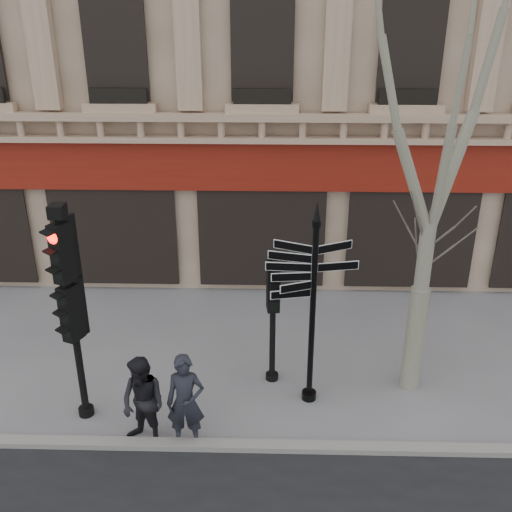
# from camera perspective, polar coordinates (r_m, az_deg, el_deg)

# --- Properties ---
(ground) EXTENTS (80.00, 80.00, 0.00)m
(ground) POSITION_cam_1_polar(r_m,az_deg,el_deg) (11.90, 0.11, -14.19)
(ground) COLOR slate
(ground) RESTS_ON ground
(kerb) EXTENTS (80.00, 0.25, 0.12)m
(kerb) POSITION_cam_1_polar(r_m,az_deg,el_deg) (10.79, -0.09, -18.48)
(kerb) COLOR gray
(kerb) RESTS_ON ground
(fingerpost) EXTENTS (1.79, 1.79, 4.21)m
(fingerpost) POSITION_cam_1_polar(r_m,az_deg,el_deg) (10.52, 5.86, -1.67)
(fingerpost) COLOR black
(fingerpost) RESTS_ON ground
(traffic_signal_main) EXTENTS (0.57, 0.50, 4.30)m
(traffic_signal_main) POSITION_cam_1_polar(r_m,az_deg,el_deg) (10.60, -18.22, -3.24)
(traffic_signal_main) COLOR black
(traffic_signal_main) RESTS_ON ground
(traffic_signal_secondary) EXTENTS (0.50, 0.38, 2.77)m
(traffic_signal_secondary) POSITION_cam_1_polar(r_m,az_deg,el_deg) (11.47, 1.71, -4.29)
(traffic_signal_secondary) COLOR black
(traffic_signal_secondary) RESTS_ON ground
(plane_tree) EXTENTS (3.34, 3.34, 8.87)m
(plane_tree) POSITION_cam_1_polar(r_m,az_deg,el_deg) (10.45, 18.65, 16.58)
(plane_tree) COLOR gray
(plane_tree) RESTS_ON ground
(pedestrian_a) EXTENTS (0.69, 0.47, 1.86)m
(pedestrian_a) POSITION_cam_1_polar(r_m,az_deg,el_deg) (10.41, -7.06, -14.30)
(pedestrian_a) COLOR black
(pedestrian_a) RESTS_ON ground
(pedestrian_b) EXTENTS (1.09, 1.01, 1.79)m
(pedestrian_b) POSITION_cam_1_polar(r_m,az_deg,el_deg) (10.56, -11.21, -14.23)
(pedestrian_b) COLOR black
(pedestrian_b) RESTS_ON ground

